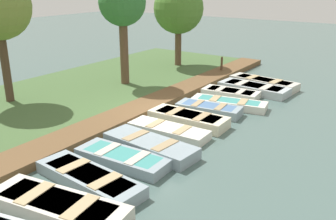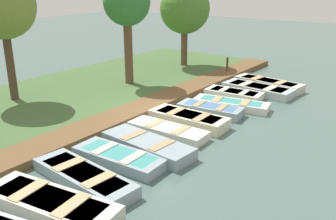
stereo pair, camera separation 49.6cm
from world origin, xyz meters
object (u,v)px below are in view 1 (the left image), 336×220
at_px(rowboat_6, 188,119).
at_px(rowboat_11, 264,83).
at_px(rowboat_1, 58,207).
at_px(park_tree_right, 178,9).
at_px(mooring_post_far, 222,66).
at_px(park_tree_center, 122,5).
at_px(rowboat_4, 150,145).
at_px(rowboat_7, 209,109).
at_px(rowboat_8, 229,103).
at_px(rowboat_10, 254,88).
at_px(rowboat_3, 123,158).
at_px(rowboat_2, 89,179).
at_px(rowboat_5, 168,130).
at_px(rowboat_9, 231,93).

xyz_separation_m(rowboat_6, rowboat_11, (0.44, 6.71, -0.01)).
height_order(rowboat_1, park_tree_right, park_tree_right).
xyz_separation_m(mooring_post_far, park_tree_center, (-2.88, -5.16, 3.57)).
bearing_deg(rowboat_4, park_tree_center, 140.77).
relative_size(rowboat_7, mooring_post_far, 2.56).
xyz_separation_m(rowboat_4, rowboat_11, (0.19, 9.46, 0.01)).
relative_size(rowboat_7, park_tree_center, 0.51).
xyz_separation_m(rowboat_8, park_tree_center, (-5.79, -0.09, 3.94)).
relative_size(rowboat_10, park_tree_center, 0.64).
bearing_deg(rowboat_6, rowboat_3, -90.11).
xyz_separation_m(rowboat_2, rowboat_11, (0.28, 12.06, 0.03)).
height_order(rowboat_1, rowboat_3, rowboat_1).
bearing_deg(rowboat_10, rowboat_3, -88.72).
bearing_deg(rowboat_10, rowboat_7, -91.70).
relative_size(rowboat_1, rowboat_6, 1.19).
bearing_deg(rowboat_4, rowboat_10, 93.20).
relative_size(rowboat_3, rowboat_5, 1.00).
bearing_deg(rowboat_10, park_tree_center, -150.68).
xyz_separation_m(rowboat_5, park_tree_right, (-5.52, 9.13, 3.42)).
bearing_deg(rowboat_8, park_tree_center, 170.07).
bearing_deg(rowboat_1, rowboat_10, 81.61).
xyz_separation_m(rowboat_1, rowboat_2, (-0.38, 1.38, -0.02)).
height_order(rowboat_9, mooring_post_far, mooring_post_far).
xyz_separation_m(rowboat_10, mooring_post_far, (-2.94, 2.32, 0.34)).
height_order(rowboat_1, rowboat_6, rowboat_6).
bearing_deg(rowboat_9, mooring_post_far, 118.06).
relative_size(rowboat_3, rowboat_10, 0.87).
relative_size(rowboat_8, park_tree_right, 0.65).
height_order(rowboat_4, park_tree_center, park_tree_center).
height_order(rowboat_11, park_tree_center, park_tree_center).
distance_m(rowboat_4, mooring_post_far, 10.89).
height_order(rowboat_4, rowboat_10, rowboat_4).
distance_m(rowboat_7, rowboat_8, 1.24).
xyz_separation_m(rowboat_3, rowboat_7, (-0.01, 5.42, 0.02)).
distance_m(rowboat_3, rowboat_6, 3.90).
bearing_deg(rowboat_8, park_tree_right, 128.49).
height_order(rowboat_4, rowboat_9, rowboat_4).
bearing_deg(rowboat_4, rowboat_8, 92.85).
relative_size(rowboat_4, rowboat_7, 1.21).
bearing_deg(rowboat_7, rowboat_4, -94.53).
height_order(rowboat_5, rowboat_6, rowboat_6).
bearing_deg(rowboat_10, rowboat_1, -86.12).
xyz_separation_m(rowboat_4, mooring_post_far, (-2.77, 10.53, 0.34)).
distance_m(rowboat_6, park_tree_center, 7.16).
distance_m(rowboat_1, rowboat_5, 5.46).
height_order(rowboat_1, park_tree_center, park_tree_center).
bearing_deg(rowboat_5, rowboat_10, 84.37).
bearing_deg(rowboat_11, rowboat_10, -83.61).
relative_size(rowboat_3, rowboat_4, 0.90).
height_order(rowboat_8, park_tree_right, park_tree_right).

